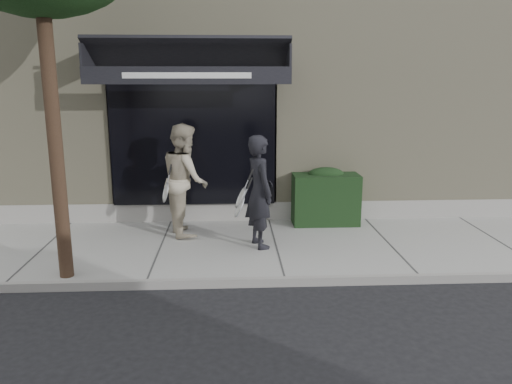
{
  "coord_description": "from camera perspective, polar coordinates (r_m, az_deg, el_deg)",
  "views": [
    {
      "loc": [
        -0.77,
        -8.32,
        2.96
      ],
      "look_at": [
        -0.31,
        0.6,
        0.92
      ],
      "focal_mm": 35.0,
      "sensor_mm": 36.0,
      "label": 1
    }
  ],
  "objects": [
    {
      "name": "hedge",
      "position": [
        10.02,
        7.91,
        -0.55
      ],
      "size": [
        1.3,
        0.7,
        1.14
      ],
      "color": "black",
      "rests_on": "sidewalk"
    },
    {
      "name": "curb",
      "position": [
        7.4,
        3.32,
        -10.16
      ],
      "size": [
        20.0,
        0.1,
        0.14
      ],
      "primitive_type": "cube",
      "color": "gray",
      "rests_on": "ground"
    },
    {
      "name": "pedestrian_back",
      "position": [
        9.25,
        -8.12,
        1.43
      ],
      "size": [
        1.01,
        1.16,
        2.06
      ],
      "color": "#BAAE95",
      "rests_on": "sidewalk"
    },
    {
      "name": "building_facade",
      "position": [
        13.3,
        0.37,
        11.9
      ],
      "size": [
        14.3,
        8.04,
        5.64
      ],
      "color": "tan",
      "rests_on": "ground"
    },
    {
      "name": "sidewalk",
      "position": [
        8.84,
        2.24,
        -6.3
      ],
      "size": [
        20.0,
        3.0,
        0.12
      ],
      "primitive_type": "cube",
      "color": "#A2A29D",
      "rests_on": "ground"
    },
    {
      "name": "pedestrian_front",
      "position": [
        8.45,
        0.4,
        0.03
      ],
      "size": [
        0.78,
        0.97,
        1.93
      ],
      "color": "black",
      "rests_on": "sidewalk"
    },
    {
      "name": "ground",
      "position": [
        8.86,
        2.24,
        -6.67
      ],
      "size": [
        80.0,
        80.0,
        0.0
      ],
      "primitive_type": "plane",
      "color": "black",
      "rests_on": "ground"
    }
  ]
}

